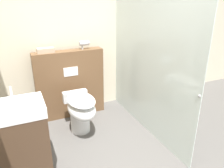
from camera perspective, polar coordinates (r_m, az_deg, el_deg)
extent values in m
cube|color=beige|center=(3.69, -7.13, 12.18)|extent=(8.00, 0.06, 2.50)
cube|color=brown|center=(3.59, -10.85, 0.03)|extent=(1.08, 0.20, 1.09)
cube|color=white|center=(3.42, -10.70, 3.19)|extent=(0.22, 0.01, 0.14)
cube|color=silver|center=(3.07, 9.19, 4.53)|extent=(0.01, 2.01, 1.91)
sphere|color=#B2B2B7|center=(2.39, 21.95, -2.89)|extent=(0.04, 0.04, 0.04)
cylinder|color=white|center=(3.26, -8.31, -8.99)|extent=(0.28, 0.28, 0.40)
ellipsoid|color=white|center=(3.06, -7.98, -6.31)|extent=(0.37, 0.60, 0.25)
ellipsoid|color=white|center=(3.00, -8.11, -4.02)|extent=(0.36, 0.59, 0.02)
cube|color=white|center=(3.32, -9.63, -3.10)|extent=(0.36, 0.10, 0.16)
cube|color=#473323|center=(2.53, -22.70, -15.18)|extent=(0.55, 0.42, 0.80)
cube|color=white|center=(2.30, -24.30, -6.07)|extent=(0.56, 0.43, 0.11)
cylinder|color=silver|center=(2.36, -24.82, -2.20)|extent=(0.02, 0.02, 0.14)
cylinder|color=#B7B7BC|center=(3.48, -7.31, 10.53)|extent=(0.15, 0.08, 0.08)
cone|color=#B7B7BC|center=(3.51, -5.89, 10.68)|extent=(0.03, 0.07, 0.07)
cylinder|color=#B7B7BC|center=(3.48, -7.75, 9.67)|extent=(0.03, 0.03, 0.09)
cube|color=tan|center=(3.39, -16.97, 8.45)|extent=(0.25, 0.16, 0.07)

